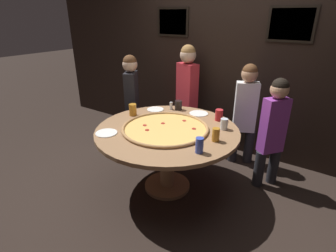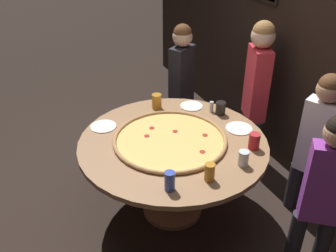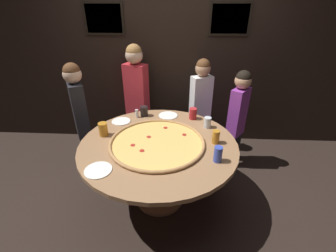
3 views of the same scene
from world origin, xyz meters
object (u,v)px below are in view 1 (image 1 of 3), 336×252
at_px(giant_pizza, 165,128).
at_px(drink_cup_near_left, 178,105).
at_px(white_plate_near_front, 155,109).
at_px(condiment_shaker, 171,106).
at_px(white_plate_beside_cup, 106,133).
at_px(white_plate_far_back, 199,113).
at_px(dining_table, 167,140).
at_px(drink_cup_centre_back, 224,124).
at_px(diner_far_right, 273,128).
at_px(drink_cup_front_edge, 133,110).
at_px(diner_centre_back, 132,97).
at_px(diner_side_left, 187,91).
at_px(drink_cup_near_right, 199,145).
at_px(diner_side_right, 245,109).
at_px(drink_cup_beside_pizza, 219,115).
at_px(drink_cup_by_shaker, 216,135).

bearing_deg(giant_pizza, drink_cup_near_left, 109.48).
height_order(white_plate_near_front, condiment_shaker, condiment_shaker).
distance_m(drink_cup_near_left, white_plate_beside_cup, 1.05).
relative_size(white_plate_beside_cup, white_plate_far_back, 0.98).
xyz_separation_m(dining_table, drink_cup_near_left, (-0.22, 0.58, 0.20)).
relative_size(giant_pizza, drink_cup_centre_back, 7.85).
bearing_deg(drink_cup_near_left, white_plate_far_back, 2.15).
xyz_separation_m(drink_cup_centre_back, drink_cup_near_left, (-0.72, 0.25, 0.00)).
bearing_deg(diner_far_right, drink_cup_front_edge, -29.82).
height_order(diner_far_right, diner_centre_back, diner_centre_back).
height_order(drink_cup_centre_back, condiment_shaker, drink_cup_centre_back).
bearing_deg(diner_side_left, drink_cup_near_right, 144.26).
distance_m(white_plate_far_back, diner_centre_back, 1.07).
bearing_deg(diner_side_right, giant_pizza, 40.39).
height_order(drink_cup_near_left, diner_side_right, diner_side_right).
bearing_deg(white_plate_beside_cup, diner_side_left, 88.19).
distance_m(white_plate_beside_cup, condiment_shaker, 0.98).
bearing_deg(white_plate_beside_cup, dining_table, 45.02).
xyz_separation_m(drink_cup_front_edge, diner_centre_back, (-0.44, 0.47, -0.04)).
xyz_separation_m(giant_pizza, diner_side_right, (0.49, 1.07, -0.01)).
bearing_deg(dining_table, drink_cup_centre_back, 33.08).
bearing_deg(drink_cup_front_edge, diner_centre_back, 132.77).
relative_size(drink_cup_near_right, diner_side_right, 0.11).
distance_m(dining_table, diner_side_right, 1.16).
bearing_deg(giant_pizza, diner_side_right, 65.17).
relative_size(drink_cup_near_right, diner_side_left, 0.10).
bearing_deg(drink_cup_centre_back, diner_side_left, 139.69).
distance_m(white_plate_beside_cup, diner_side_left, 1.53).
relative_size(drink_cup_near_right, diner_centre_back, 0.10).
bearing_deg(drink_cup_near_right, diner_side_left, 124.18).
xyz_separation_m(drink_cup_near_left, white_plate_near_front, (-0.24, -0.17, -0.05)).
bearing_deg(giant_pizza, drink_cup_front_edge, 167.60).
distance_m(white_plate_beside_cup, diner_far_right, 1.78).
xyz_separation_m(condiment_shaker, diner_side_left, (-0.10, 0.56, 0.05)).
xyz_separation_m(drink_cup_near_right, drink_cup_centre_back, (-0.03, 0.60, -0.01)).
xyz_separation_m(drink_cup_beside_pizza, white_plate_far_back, (-0.29, 0.06, -0.06)).
height_order(dining_table, diner_side_right, diner_side_right).
bearing_deg(drink_cup_near_right, white_plate_beside_cup, -169.79).
bearing_deg(drink_cup_front_edge, diner_far_right, 22.37).
distance_m(white_plate_beside_cup, diner_side_right, 1.76).
relative_size(drink_cup_near_left, drink_cup_front_edge, 0.84).
distance_m(giant_pizza, diner_side_right, 1.18).
relative_size(white_plate_beside_cup, condiment_shaker, 2.27).
height_order(drink_cup_centre_back, drink_cup_near_left, same).
distance_m(drink_cup_by_shaker, diner_centre_back, 1.64).
distance_m(drink_cup_by_shaker, diner_far_right, 0.79).
bearing_deg(drink_cup_near_right, giant_pizza, 154.99).
distance_m(drink_cup_near_left, white_plate_far_back, 0.29).
height_order(white_plate_beside_cup, diner_side_left, diner_side_left).
relative_size(giant_pizza, diner_side_right, 0.70).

